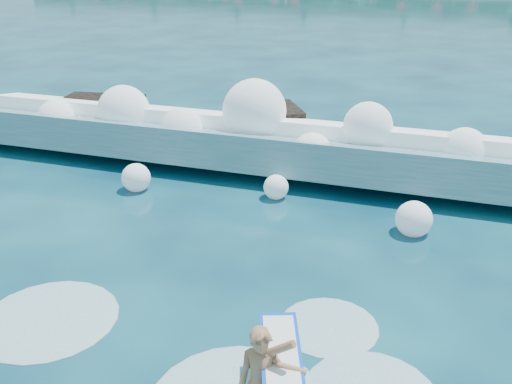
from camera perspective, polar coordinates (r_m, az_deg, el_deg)
ground at (r=11.59m, az=-10.27°, el=-8.32°), size 200.00×200.00×0.00m
breaking_wave at (r=16.63m, az=1.73°, el=4.49°), size 19.77×3.01×1.70m
rock_cluster at (r=18.97m, az=-8.58°, el=6.35°), size 8.56×3.63×1.54m
surfer_with_board at (r=8.09m, az=0.99°, el=-18.36°), size 1.32×2.94×1.77m
wave_spray at (r=16.36m, az=1.36°, el=6.29°), size 15.43×4.72×2.56m
surf_foam at (r=9.15m, az=-5.13°, el=-18.01°), size 9.21×5.25×0.13m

